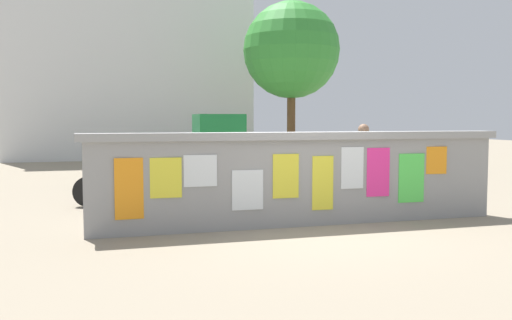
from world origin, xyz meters
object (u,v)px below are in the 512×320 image
(person_walking, at_px, (363,155))
(tree_roadside, at_px, (291,51))
(motorcycle, at_px, (120,183))
(bicycle_near, at_px, (268,182))
(auto_rickshaw_truck, at_px, (181,150))

(person_walking, distance_m, tree_roadside, 10.39)
(tree_roadside, bearing_deg, person_walking, -101.36)
(motorcycle, height_order, tree_roadside, tree_roadside)
(motorcycle, relative_size, bicycle_near, 1.11)
(tree_roadside, bearing_deg, motorcycle, -127.79)
(motorcycle, distance_m, bicycle_near, 3.10)
(tree_roadside, bearing_deg, auto_rickshaw_truck, -132.98)
(bicycle_near, height_order, person_walking, person_walking)
(auto_rickshaw_truck, relative_size, person_walking, 2.26)
(auto_rickshaw_truck, height_order, motorcycle, auto_rickshaw_truck)
(motorcycle, relative_size, tree_roadside, 0.31)
(person_walking, bearing_deg, auto_rickshaw_truck, 125.54)
(motorcycle, xyz_separation_m, person_walking, (4.75, -1.02, 0.52))
(auto_rickshaw_truck, distance_m, person_walking, 5.27)
(person_walking, bearing_deg, motorcycle, 167.87)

